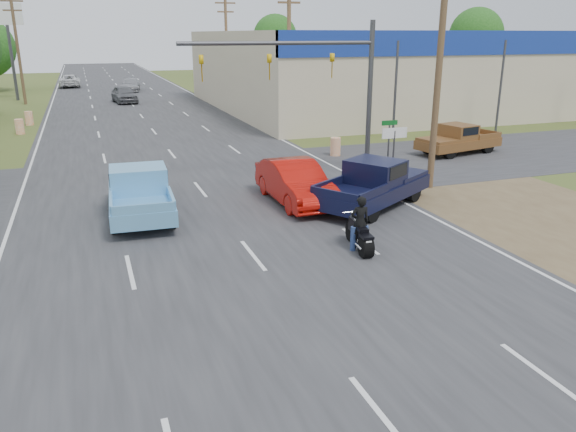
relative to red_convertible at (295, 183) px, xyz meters
name	(u,v)px	position (x,y,z in m)	size (l,w,h in m)	color
ground	(383,418)	(-3.16, -12.78, -0.83)	(200.00, 200.00, 0.00)	#425220
main_road	(142,116)	(-3.16, 27.22, -0.82)	(15.00, 180.00, 0.02)	#2D2D30
cross_road	(192,179)	(-3.16, 5.22, -0.82)	(120.00, 10.00, 0.02)	#2D2D30
dirt_verge	(504,202)	(7.84, -2.78, -0.83)	(8.00, 18.00, 0.01)	brown
big_box_store	(474,67)	(28.84, 27.15, 2.48)	(50.00, 28.10, 6.60)	#B7A88C
utility_pole_1	(439,61)	(6.34, 0.22, 4.49)	(2.00, 0.28, 10.00)	#4C3823
utility_pole_2	(289,50)	(6.34, 18.22, 4.49)	(2.00, 0.28, 10.00)	#4C3823
utility_pole_3	(227,45)	(6.34, 36.22, 4.49)	(2.00, 0.28, 10.00)	#4C3823
utility_pole_6	(17,46)	(-12.66, 39.22, 4.49)	(2.00, 0.28, 10.00)	#4C3823
tree_3	(476,35)	(51.84, 57.22, 5.36)	(8.40, 8.40, 10.40)	#422D19
tree_5	(275,37)	(26.84, 82.22, 5.05)	(7.98, 7.98, 9.88)	#422D19
barrel_0	(413,185)	(4.84, -0.78, -0.33)	(0.56, 0.56, 1.00)	orange
barrel_1	(335,147)	(5.24, 7.72, -0.33)	(0.56, 0.56, 1.00)	orange
barrel_2	(20,127)	(-11.66, 21.22, -0.33)	(0.56, 0.56, 1.00)	orange
barrel_3	(29,118)	(-11.36, 25.22, -0.33)	(0.56, 0.56, 1.00)	orange
pole_sign_left_far	(7,25)	(-13.66, 43.22, 6.34)	(3.00, 0.35, 9.20)	#3F3F44
lane_sign	(394,142)	(5.04, 1.22, 1.07)	(1.20, 0.08, 2.52)	#3F3F44
street_name_sign	(389,142)	(5.64, 2.72, 0.78)	(0.80, 0.08, 2.61)	#3F3F44
signal_mast	(318,71)	(2.67, 4.22, 3.97)	(9.12, 0.40, 7.00)	#3F3F44
red_convertible	(295,183)	(0.00, 0.00, 0.00)	(1.76, 5.04, 1.66)	#AC0F07
motorcycle	(360,237)	(0.05, -5.51, -0.36)	(0.66, 2.09, 1.06)	black
rider	(360,225)	(0.06, -5.46, -0.01)	(0.60, 0.39, 1.64)	black
blue_pickup	(139,191)	(-5.91, 0.45, 0.10)	(2.41, 5.64, 1.84)	black
navy_pickup	(375,183)	(2.73, -1.44, 0.09)	(5.81, 4.72, 1.83)	black
brown_pickup	(457,139)	(11.82, 5.92, 0.00)	(5.22, 2.85, 1.64)	black
distant_car_grey	(124,94)	(-3.70, 37.26, -0.02)	(1.92, 4.76, 1.62)	#57575C
distant_car_silver	(130,85)	(-2.13, 48.89, -0.10)	(2.05, 5.03, 1.46)	#9A9A9F
distant_car_white	(70,81)	(-8.83, 56.97, -0.07)	(2.51, 5.45, 1.51)	silver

